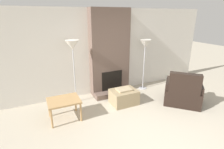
# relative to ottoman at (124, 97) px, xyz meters

# --- Properties ---
(ground_plane) EXTENTS (24.00, 24.00, 0.00)m
(ground_plane) POSITION_rel_ottoman_xyz_m (-0.04, -1.67, -0.21)
(ground_plane) COLOR #B2A893
(wall_back) EXTENTS (7.31, 0.06, 2.60)m
(wall_back) POSITION_rel_ottoman_xyz_m (-0.04, 1.06, 1.09)
(wall_back) COLOR silver
(wall_back) RESTS_ON ground_plane
(fireplace) EXTENTS (1.22, 0.61, 2.60)m
(fireplace) POSITION_rel_ottoman_xyz_m (-0.04, 0.86, 1.02)
(fireplace) COLOR brown
(fireplace) RESTS_ON ground_plane
(ottoman) EXTENTS (0.72, 0.57, 0.46)m
(ottoman) POSITION_rel_ottoman_xyz_m (0.00, 0.00, 0.00)
(ottoman) COLOR #998460
(ottoman) RESTS_ON ground_plane
(armchair) EXTENTS (1.30, 1.30, 0.97)m
(armchair) POSITION_rel_ottoman_xyz_m (1.51, -0.68, 0.09)
(armchair) COLOR black
(armchair) RESTS_ON ground_plane
(side_table) EXTENTS (0.74, 0.60, 0.51)m
(side_table) POSITION_rel_ottoman_xyz_m (-1.66, -0.08, 0.23)
(side_table) COLOR tan
(side_table) RESTS_ON ground_plane
(floor_lamp_left) EXTENTS (0.37, 0.37, 1.78)m
(floor_lamp_left) POSITION_rel_ottoman_xyz_m (-1.20, 0.68, 1.35)
(floor_lamp_left) COLOR #ADADB2
(floor_lamp_left) RESTS_ON ground_plane
(floor_lamp_right) EXTENTS (0.37, 0.37, 1.66)m
(floor_lamp_right) POSITION_rel_ottoman_xyz_m (1.11, 0.68, 1.24)
(floor_lamp_right) COLOR #ADADB2
(floor_lamp_right) RESTS_ON ground_plane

